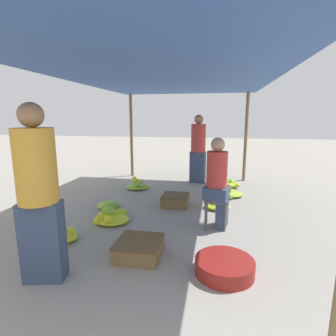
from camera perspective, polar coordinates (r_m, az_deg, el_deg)
canopy_post_back_left at (r=7.32m, az=-7.97°, el=6.92°), size 0.08×0.08×2.24m
canopy_post_back_right at (r=6.98m, az=16.57°, el=6.38°), size 0.08×0.08×2.24m
canopy_tarp at (r=4.32m, az=-0.20°, el=19.39°), size 3.44×5.86×0.04m
vendor_foreground at (r=2.82m, az=-26.39°, el=-4.82°), size 0.45×0.45×1.77m
stool at (r=4.00m, az=10.32°, el=-7.75°), size 0.34×0.34×0.45m
vendor_seated at (r=3.90m, az=10.80°, el=-2.87°), size 0.40×0.40×1.35m
basin_black at (r=3.01m, az=12.19°, el=-20.23°), size 0.62×0.62×0.16m
banana_pile_left_0 at (r=4.90m, az=-12.68°, el=-7.92°), size 0.45×0.40×0.14m
banana_pile_left_1 at (r=3.91m, az=-21.74°, el=-13.34°), size 0.43×0.45×0.20m
banana_pile_left_2 at (r=6.04m, az=-6.73°, el=-3.73°), size 0.57×0.42×0.29m
banana_pile_left_3 at (r=4.31m, az=-12.43°, el=-10.37°), size 0.54×0.64×0.27m
banana_pile_right_0 at (r=5.64m, az=13.13°, el=-5.18°), size 0.56×0.55×0.28m
banana_pile_right_1 at (r=6.42m, az=13.12°, el=-3.24°), size 0.53×0.45×0.20m
banana_pile_right_2 at (r=4.86m, az=10.74°, el=-7.87°), size 0.47×0.41×0.21m
crate_near at (r=4.94m, az=1.65°, el=-7.00°), size 0.50×0.50×0.20m
crate_mid at (r=3.26m, az=-6.29°, el=-17.01°), size 0.53×0.53×0.20m
shopper_walking_mid at (r=6.55m, az=6.58°, el=4.35°), size 0.42×0.42×1.69m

